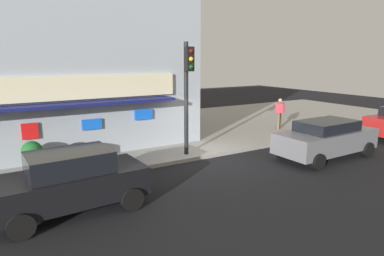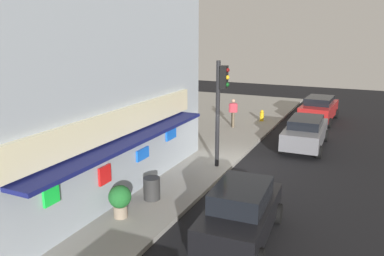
{
  "view_description": "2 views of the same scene",
  "coord_description": "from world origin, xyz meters",
  "px_view_note": "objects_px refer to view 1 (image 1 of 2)",
  "views": [
    {
      "loc": [
        -7.39,
        -11.16,
        4.13
      ],
      "look_at": [
        -0.59,
        0.32,
        1.32
      ],
      "focal_mm": 31.15,
      "sensor_mm": 36.0,
      "label": 1
    },
    {
      "loc": [
        -15.63,
        -5.16,
        5.95
      ],
      "look_at": [
        -1.28,
        1.54,
        1.92
      ],
      "focal_mm": 35.77,
      "sensor_mm": 36.0,
      "label": 2
    }
  ],
  "objects_px": {
    "traffic_light": "(187,84)",
    "parked_car_grey": "(326,138)",
    "parked_car_black": "(71,181)",
    "potted_plant_by_doorway": "(32,153)",
    "fire_hydrant": "(324,122)",
    "pedestrian": "(280,112)",
    "trash_can": "(80,154)"
  },
  "relations": [
    {
      "from": "traffic_light",
      "to": "parked_car_grey",
      "type": "height_order",
      "value": "traffic_light"
    },
    {
      "from": "parked_car_grey",
      "to": "parked_car_black",
      "type": "xyz_separation_m",
      "value": [
        -10.21,
        0.2,
        0.02
      ]
    },
    {
      "from": "traffic_light",
      "to": "parked_car_black",
      "type": "bearing_deg",
      "value": -152.81
    },
    {
      "from": "potted_plant_by_doorway",
      "to": "fire_hydrant",
      "type": "bearing_deg",
      "value": -2.08
    },
    {
      "from": "pedestrian",
      "to": "parked_car_grey",
      "type": "xyz_separation_m",
      "value": [
        -2.01,
        -4.67,
        -0.28
      ]
    },
    {
      "from": "trash_can",
      "to": "potted_plant_by_doorway",
      "type": "distance_m",
      "value": 1.62
    },
    {
      "from": "parked_car_grey",
      "to": "parked_car_black",
      "type": "relative_size",
      "value": 1.15
    },
    {
      "from": "traffic_light",
      "to": "parked_car_grey",
      "type": "distance_m",
      "value": 6.23
    },
    {
      "from": "traffic_light",
      "to": "parked_car_black",
      "type": "height_order",
      "value": "traffic_light"
    },
    {
      "from": "fire_hydrant",
      "to": "potted_plant_by_doorway",
      "type": "relative_size",
      "value": 0.69
    },
    {
      "from": "parked_car_grey",
      "to": "parked_car_black",
      "type": "bearing_deg",
      "value": 178.85
    },
    {
      "from": "traffic_light",
      "to": "pedestrian",
      "type": "xyz_separation_m",
      "value": [
        7.05,
        1.81,
        -2.01
      ]
    },
    {
      "from": "parked_car_grey",
      "to": "traffic_light",
      "type": "bearing_deg",
      "value": 150.43
    },
    {
      "from": "traffic_light",
      "to": "parked_car_grey",
      "type": "xyz_separation_m",
      "value": [
        5.04,
        -2.86,
        -2.29
      ]
    },
    {
      "from": "potted_plant_by_doorway",
      "to": "trash_can",
      "type": "bearing_deg",
      "value": -7.65
    },
    {
      "from": "parked_car_grey",
      "to": "trash_can",
      "type": "bearing_deg",
      "value": 157.61
    },
    {
      "from": "trash_can",
      "to": "potted_plant_by_doorway",
      "type": "xyz_separation_m",
      "value": [
        -1.59,
        0.21,
        0.22
      ]
    },
    {
      "from": "traffic_light",
      "to": "trash_can",
      "type": "xyz_separation_m",
      "value": [
        -4.18,
        0.94,
        -2.57
      ]
    },
    {
      "from": "fire_hydrant",
      "to": "parked_car_grey",
      "type": "bearing_deg",
      "value": -141.45
    },
    {
      "from": "parked_car_black",
      "to": "potted_plant_by_doorway",
      "type": "bearing_deg",
      "value": 99.01
    },
    {
      "from": "potted_plant_by_doorway",
      "to": "parked_car_grey",
      "type": "distance_m",
      "value": 11.54
    },
    {
      "from": "traffic_light",
      "to": "fire_hydrant",
      "type": "xyz_separation_m",
      "value": [
        9.39,
        0.6,
        -2.61
      ]
    },
    {
      "from": "parked_car_grey",
      "to": "potted_plant_by_doorway",
      "type": "bearing_deg",
      "value": 159.64
    },
    {
      "from": "trash_can",
      "to": "parked_car_black",
      "type": "height_order",
      "value": "parked_car_black"
    },
    {
      "from": "trash_can",
      "to": "parked_car_black",
      "type": "distance_m",
      "value": 3.74
    },
    {
      "from": "trash_can",
      "to": "parked_car_grey",
      "type": "height_order",
      "value": "parked_car_grey"
    },
    {
      "from": "parked_car_grey",
      "to": "parked_car_black",
      "type": "height_order",
      "value": "parked_car_black"
    },
    {
      "from": "traffic_light",
      "to": "potted_plant_by_doorway",
      "type": "bearing_deg",
      "value": 168.71
    },
    {
      "from": "fire_hydrant",
      "to": "trash_can",
      "type": "xyz_separation_m",
      "value": [
        -13.57,
        0.34,
        0.05
      ]
    },
    {
      "from": "fire_hydrant",
      "to": "potted_plant_by_doorway",
      "type": "bearing_deg",
      "value": 177.92
    },
    {
      "from": "pedestrian",
      "to": "parked_car_grey",
      "type": "height_order",
      "value": "pedestrian"
    },
    {
      "from": "potted_plant_by_doorway",
      "to": "parked_car_black",
      "type": "relative_size",
      "value": 0.26
    }
  ]
}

